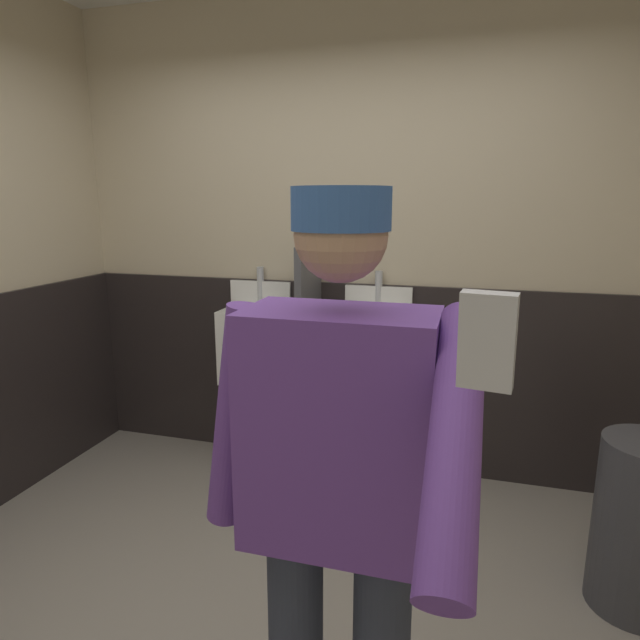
{
  "coord_description": "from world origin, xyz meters",
  "views": [
    {
      "loc": [
        0.71,
        -1.53,
        1.65
      ],
      "look_at": [
        0.22,
        0.18,
        1.25
      ],
      "focal_mm": 30.3,
      "sensor_mm": 36.0,
      "label": 1
    }
  ],
  "objects_px": {
    "person": "(338,495)",
    "cell_phone": "(487,341)",
    "urinal_middle": "(374,352)",
    "urinal_left": "(255,343)",
    "soap_dispenser": "(319,253)"
  },
  "relations": [
    {
      "from": "urinal_left",
      "to": "urinal_middle",
      "type": "xyz_separation_m",
      "value": [
        0.75,
        0.0,
        0.0
      ]
    },
    {
      "from": "person",
      "to": "cell_phone",
      "type": "distance_m",
      "value": 0.78
    },
    {
      "from": "person",
      "to": "cell_phone",
      "type": "height_order",
      "value": "person"
    },
    {
      "from": "urinal_middle",
      "to": "person",
      "type": "distance_m",
      "value": 1.93
    },
    {
      "from": "person",
      "to": "soap_dispenser",
      "type": "distance_m",
      "value": 2.15
    },
    {
      "from": "urinal_middle",
      "to": "cell_phone",
      "type": "height_order",
      "value": "cell_phone"
    },
    {
      "from": "urinal_middle",
      "to": "cell_phone",
      "type": "bearing_deg",
      "value": -77.07
    },
    {
      "from": "urinal_left",
      "to": "soap_dispenser",
      "type": "distance_m",
      "value": 0.69
    },
    {
      "from": "urinal_left",
      "to": "soap_dispenser",
      "type": "relative_size",
      "value": 6.89
    },
    {
      "from": "urinal_left",
      "to": "cell_phone",
      "type": "relative_size",
      "value": 11.27
    },
    {
      "from": "urinal_left",
      "to": "urinal_middle",
      "type": "distance_m",
      "value": 0.75
    },
    {
      "from": "person",
      "to": "soap_dispenser",
      "type": "relative_size",
      "value": 9.3
    },
    {
      "from": "urinal_left",
      "to": "urinal_middle",
      "type": "relative_size",
      "value": 1.0
    },
    {
      "from": "cell_phone",
      "to": "urinal_middle",
      "type": "bearing_deg",
      "value": 112.28
    },
    {
      "from": "cell_phone",
      "to": "soap_dispenser",
      "type": "bearing_deg",
      "value": 119.33
    }
  ]
}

